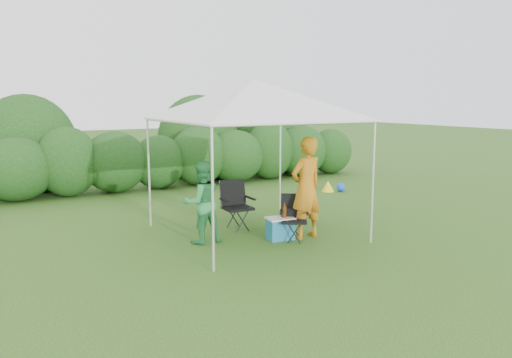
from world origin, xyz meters
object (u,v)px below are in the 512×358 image
canopy (254,100)px  cooler (280,228)px  woman (202,202)px  chair_left (236,201)px  man (306,188)px  chair_right (294,214)px

canopy → cooler: canopy is taller
woman → cooler: woman is taller
canopy → cooler: size_ratio=6.08×
woman → chair_left: bearing=-149.1°
canopy → chair_left: (-0.10, 0.54, -1.93)m
man → woman: bearing=-27.3°
man → canopy: bearing=-51.7°
cooler → chair_right: bearing=-23.4°
man → woman: man is taller
cooler → canopy: bearing=120.9°
chair_right → cooler: chair_right is taller
canopy → chair_right: bearing=-55.6°
woman → cooler: (1.31, -0.47, -0.52)m
chair_left → man: man is taller
man → cooler: 0.86m
canopy → chair_left: 2.01m
canopy → chair_left: canopy is taller
chair_right → man: size_ratio=0.44×
man → woman: 1.88m
canopy → cooler: 2.34m
chair_right → canopy: bearing=156.4°
chair_right → man: (0.26, -0.00, 0.46)m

